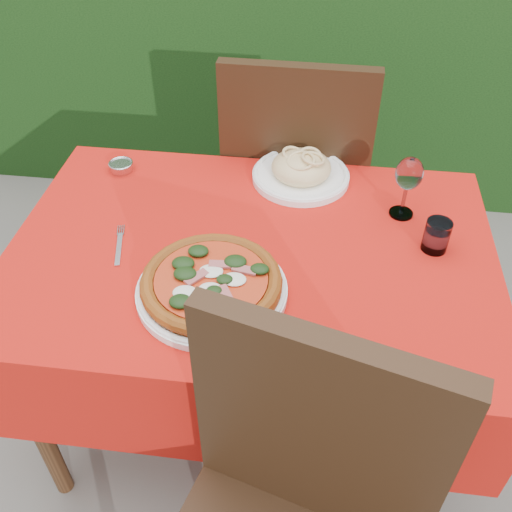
# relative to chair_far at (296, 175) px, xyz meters

# --- Properties ---
(ground) EXTENTS (60.00, 60.00, 0.00)m
(ground) POSITION_rel_chair_far_xyz_m (-0.08, -0.57, -0.60)
(ground) COLOR #625E59
(ground) RESTS_ON ground
(dining_table) EXTENTS (1.26, 0.86, 0.75)m
(dining_table) POSITION_rel_chair_far_xyz_m (-0.08, -0.57, -0.00)
(dining_table) COLOR #492C17
(dining_table) RESTS_ON ground
(chair_far) EXTENTS (0.48, 0.48, 1.05)m
(chair_far) POSITION_rel_chair_far_xyz_m (0.00, 0.00, 0.00)
(chair_far) COLOR black
(chair_far) RESTS_ON ground
(pizza_plate) EXTENTS (0.42, 0.42, 0.07)m
(pizza_plate) POSITION_rel_chair_far_xyz_m (-0.15, -0.75, 0.18)
(pizza_plate) COLOR white
(pizza_plate) RESTS_ON dining_table
(pasta_plate) EXTENTS (0.29, 0.29, 0.08)m
(pasta_plate) POSITION_rel_chair_far_xyz_m (0.02, -0.24, 0.18)
(pasta_plate) COLOR white
(pasta_plate) RESTS_ON dining_table
(water_glass) EXTENTS (0.07, 0.07, 0.09)m
(water_glass) POSITION_rel_chair_far_xyz_m (0.39, -0.51, 0.19)
(water_glass) COLOR white
(water_glass) RESTS_ON dining_table
(wine_glass) EXTENTS (0.07, 0.07, 0.18)m
(wine_glass) POSITION_rel_chair_far_xyz_m (0.31, -0.38, 0.27)
(wine_glass) COLOR silver
(wine_glass) RESTS_ON dining_table
(fork) EXTENTS (0.06, 0.17, 0.00)m
(fork) POSITION_rel_chair_far_xyz_m (-0.42, -0.62, 0.15)
(fork) COLOR silver
(fork) RESTS_ON dining_table
(steel_ramekin) EXTENTS (0.07, 0.07, 0.03)m
(steel_ramekin) POSITION_rel_chair_far_xyz_m (-0.52, -0.26, 0.16)
(steel_ramekin) COLOR silver
(steel_ramekin) RESTS_ON dining_table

